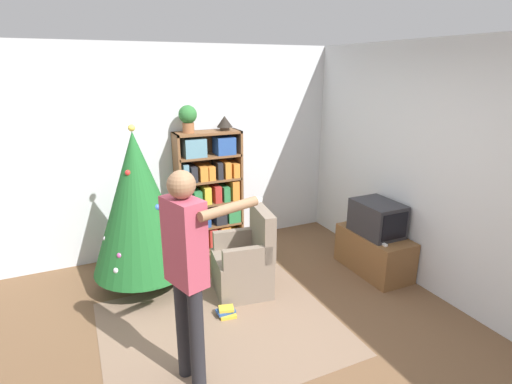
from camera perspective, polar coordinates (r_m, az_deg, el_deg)
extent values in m
plane|color=brown|center=(3.76, -0.22, -20.77)|extent=(14.00, 14.00, 0.00)
cube|color=silver|center=(5.20, -10.71, 5.78)|extent=(8.00, 0.10, 2.60)
cube|color=silver|center=(4.41, 25.77, 2.28)|extent=(0.10, 8.00, 2.60)
cube|color=#7F6651|center=(3.94, -4.98, -18.71)|extent=(2.12, 1.82, 0.01)
cube|color=brown|center=(5.09, -10.98, -0.54)|extent=(0.03, 0.32, 1.56)
cube|color=brown|center=(5.32, -2.60, 0.57)|extent=(0.03, 0.32, 1.56)
cube|color=brown|center=(5.01, -7.00, 8.41)|extent=(0.83, 0.32, 0.03)
cube|color=brown|center=(5.33, -7.21, 0.47)|extent=(0.83, 0.01, 1.56)
cube|color=brown|center=(5.46, -6.42, -7.52)|extent=(0.80, 0.32, 0.03)
cube|color=gold|center=(5.32, -9.43, -6.80)|extent=(0.11, 0.28, 0.23)
cube|color=gold|center=(5.34, -7.97, -6.86)|extent=(0.10, 0.25, 0.19)
cube|color=#B22D28|center=(5.39, -6.48, -6.22)|extent=(0.11, 0.29, 0.25)
cube|color=orange|center=(5.42, -4.67, -6.04)|extent=(0.13, 0.24, 0.25)
cube|color=gold|center=(5.47, -3.36, -6.10)|extent=(0.13, 0.24, 0.19)
cube|color=brown|center=(5.34, -6.53, -4.53)|extent=(0.80, 0.32, 0.03)
cube|color=#B22D28|center=(5.18, -9.47, -3.76)|extent=(0.13, 0.25, 0.24)
cube|color=#284C93|center=(5.23, -7.56, -3.66)|extent=(0.14, 0.24, 0.20)
cube|color=#232328|center=(5.31, -5.35, -3.35)|extent=(0.15, 0.27, 0.19)
cube|color=#2D7A42|center=(5.35, -3.44, -3.04)|extent=(0.16, 0.23, 0.21)
cube|color=brown|center=(5.23, -6.64, -1.42)|extent=(0.80, 0.32, 0.03)
cube|color=#2D7A42|center=(5.08, -9.99, -0.93)|extent=(0.10, 0.25, 0.17)
cube|color=#2D7A42|center=(5.11, -8.55, -0.73)|extent=(0.10, 0.23, 0.18)
cube|color=gold|center=(5.14, -7.21, -0.35)|extent=(0.09, 0.24, 0.22)
cube|color=#B22D28|center=(5.20, -5.83, -0.09)|extent=(0.09, 0.28, 0.22)
cube|color=#2D7A42|center=(5.22, -4.57, -0.10)|extent=(0.08, 0.25, 0.19)
cube|color=orange|center=(5.28, -3.42, 0.48)|extent=(0.09, 0.30, 0.26)
cube|color=brown|center=(5.14, -6.76, 1.81)|extent=(0.80, 0.32, 0.03)
cube|color=#5B899E|center=(4.99, -10.21, 2.72)|extent=(0.07, 0.24, 0.23)
cube|color=#232328|center=(5.04, -9.20, 2.72)|extent=(0.08, 0.30, 0.19)
cube|color=orange|center=(5.08, -7.87, 2.83)|extent=(0.10, 0.30, 0.19)
cube|color=orange|center=(5.10, -6.75, 2.91)|extent=(0.08, 0.29, 0.18)
cube|color=#232328|center=(5.12, -5.52, 3.19)|extent=(0.07, 0.25, 0.21)
cube|color=orange|center=(5.15, -4.43, 3.28)|extent=(0.08, 0.26, 0.21)
cube|color=orange|center=(5.21, -3.30, 3.31)|extent=(0.08, 0.29, 0.18)
cube|color=brown|center=(5.07, -6.88, 5.15)|extent=(0.80, 0.32, 0.03)
cube|color=#5B899E|center=(4.96, -8.92, 6.31)|extent=(0.26, 0.26, 0.22)
cube|color=#284C93|center=(5.07, -4.57, 6.65)|extent=(0.24, 0.23, 0.22)
cube|color=brown|center=(4.95, 16.48, -8.24)|extent=(0.46, 0.91, 0.48)
cube|color=#28282D|center=(4.78, 16.92, -3.59)|extent=(0.42, 0.56, 0.38)
cube|color=black|center=(4.59, 19.24, -4.70)|extent=(0.34, 0.01, 0.30)
cube|color=white|center=(4.58, 17.66, -7.04)|extent=(0.04, 0.12, 0.02)
cylinder|color=#4C3323|center=(4.70, -15.47, -12.17)|extent=(0.36, 0.36, 0.10)
cylinder|color=brown|center=(4.65, -15.58, -10.99)|extent=(0.08, 0.08, 0.12)
cone|color=#1E6028|center=(4.33, -16.44, -1.50)|extent=(1.05, 1.05, 1.50)
sphere|color=red|center=(4.13, -17.83, 2.64)|extent=(0.06, 0.06, 0.06)
sphere|color=#B74C93|center=(4.20, -18.86, -8.54)|extent=(0.06, 0.06, 0.06)
sphere|color=#B74C93|center=(4.89, -18.95, -7.00)|extent=(0.07, 0.07, 0.07)
sphere|color=#335BB2|center=(4.17, -13.98, -2.12)|extent=(0.07, 0.07, 0.07)
sphere|color=silver|center=(4.40, -20.65, -6.25)|extent=(0.06, 0.06, 0.06)
sphere|color=silver|center=(4.24, -19.25, -10.51)|extent=(0.07, 0.07, 0.07)
sphere|color=#E5CC4C|center=(4.16, -17.36, 8.74)|extent=(0.07, 0.07, 0.07)
cube|color=#7A6B5B|center=(4.36, -2.06, -11.58)|extent=(0.63, 0.63, 0.42)
cube|color=#7A6B5B|center=(4.21, 0.92, -5.67)|extent=(0.20, 0.57, 0.50)
cube|color=#7A6B5B|center=(4.43, -2.89, -6.61)|extent=(0.51, 0.15, 0.20)
cube|color=#7A6B5B|center=(4.01, -1.23, -9.30)|extent=(0.51, 0.15, 0.20)
cylinder|color=#232328|center=(3.26, -10.34, -18.51)|extent=(0.11, 0.11, 0.85)
cylinder|color=#232328|center=(3.14, -8.44, -20.03)|extent=(0.11, 0.11, 0.85)
cube|color=#AD4256|center=(2.82, -10.15, -7.07)|extent=(0.27, 0.36, 0.64)
cylinder|color=#8C6647|center=(2.99, -12.22, -6.40)|extent=(0.07, 0.07, 0.51)
cylinder|color=#8C6647|center=(2.71, -3.85, -2.37)|extent=(0.48, 0.21, 0.07)
cube|color=white|center=(2.86, -0.11, -1.27)|extent=(0.12, 0.07, 0.03)
sphere|color=#8C6647|center=(2.68, -10.62, 1.04)|extent=(0.19, 0.19, 0.19)
cylinder|color=#935B38|center=(4.94, -9.63, 9.03)|extent=(0.14, 0.14, 0.12)
sphere|color=#2D7033|center=(4.92, -9.73, 10.87)|extent=(0.22, 0.22, 0.22)
cylinder|color=#473828|center=(5.08, -4.49, 9.00)|extent=(0.12, 0.12, 0.04)
cone|color=black|center=(5.07, -4.52, 10.01)|extent=(0.20, 0.20, 0.14)
cube|color=beige|center=(4.47, -9.63, -13.92)|extent=(0.17, 0.12, 0.03)
cube|color=beige|center=(4.46, -9.52, -13.57)|extent=(0.23, 0.19, 0.02)
cube|color=#232328|center=(4.44, -9.70, -13.38)|extent=(0.21, 0.15, 0.02)
cube|color=#2D7A42|center=(4.44, -9.69, -12.97)|extent=(0.17, 0.14, 0.03)
cube|color=gold|center=(4.08, -4.10, -17.00)|extent=(0.18, 0.18, 0.04)
cube|color=#284C93|center=(4.07, -4.37, -16.59)|extent=(0.18, 0.12, 0.03)
cube|color=gold|center=(4.05, -4.28, -16.28)|extent=(0.16, 0.14, 0.03)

